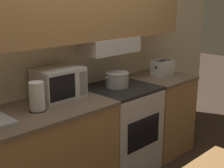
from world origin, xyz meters
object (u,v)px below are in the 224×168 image
Objects in this scene: cooking_pot at (117,79)px; microwave at (59,83)px; toaster at (162,68)px; paper_towel_roll at (37,97)px; stove_range at (120,128)px.

cooking_pot is 0.66m from microwave.
cooking_pot is 1.27× the size of toaster.
microwave is 0.38m from paper_towel_roll.
paper_towel_roll is at bearing -177.21° from cooking_pot.
cooking_pot is at bearing 177.54° from toaster.
stove_range is 0.92m from microwave.
toaster is (0.72, -0.01, 0.56)m from stove_range.
microwave reaches higher than toaster.
toaster is (0.74, -0.03, 0.01)m from cooking_pot.
toaster is (1.39, -0.15, -0.05)m from microwave.
cooking_pot reaches higher than stove_range.
stove_range is at bearing 1.33° from paper_towel_roll.
paper_towel_roll is (-0.98, -0.05, 0.04)m from cooking_pot.
toaster is at bearing 0.54° from paper_towel_roll.
cooking_pot is 0.74m from toaster.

